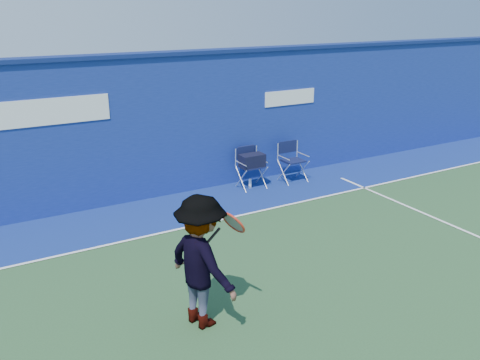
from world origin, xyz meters
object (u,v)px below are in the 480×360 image
directors_chair_left (251,171)px  water_bottle (250,183)px  directors_chair_right (293,169)px  tennis_player (202,262)px

directors_chair_left → water_bottle: 0.29m
directors_chair_left → directors_chair_right: 1.10m
water_bottle → directors_chair_left: bearing=32.0°
directors_chair_left → water_bottle: (-0.05, -0.03, -0.29)m
directors_chair_left → directors_chair_right: bearing=-5.1°
directors_chair_right → tennis_player: (-4.33, -4.11, 0.60)m
directors_chair_right → tennis_player: size_ratio=0.52×
directors_chair_right → tennis_player: 6.00m
directors_chair_left → directors_chair_right: directors_chair_left is taller
directors_chair_left → directors_chair_right: (1.09, -0.10, -0.10)m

